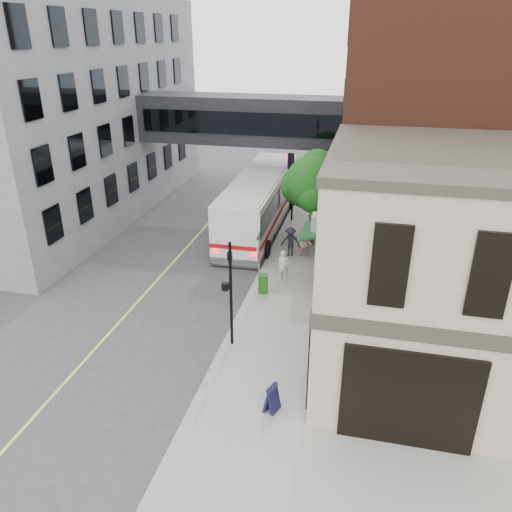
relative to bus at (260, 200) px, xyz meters
The scene contains 17 objects.
ground 15.61m from the bus, 84.60° to the right, with size 120.00×120.00×0.00m, color #38383A.
sidewalk_main 4.18m from the bus, 22.37° to the right, with size 4.00×60.00×0.15m, color gray.
corner_building 17.15m from the bus, 52.15° to the right, with size 10.19×8.12×8.45m.
brick_building 12.51m from the bus, ahead, with size 13.76×18.00×14.00m.
opposite_building 16.36m from the bus, behind, with size 14.00×24.00×14.00m, color slate.
skyway_bridge 5.46m from the bus, 120.92° to the left, with size 14.00×3.18×3.00m.
traffic_signal_near 13.59m from the bus, 82.26° to the right, with size 0.44×0.22×4.60m.
traffic_signal_far 2.72m from the bus, 42.56° to the left, with size 0.53×0.28×4.50m.
street_sign_pole 8.62m from the bus, 77.62° to the right, with size 0.08×0.75×3.00m.
street_tree 4.70m from the bus, 31.13° to the right, with size 3.80×3.20×5.60m.
lane_marking 6.76m from the bus, 123.16° to the right, with size 0.12×40.00×0.01m, color #D8CC4C.
bus is the anchor object (origin of this frame).
pedestrian_a 7.92m from the bus, 68.58° to the right, with size 0.58×0.38×1.59m, color silver.
pedestrian_b 5.66m from the bus, 49.78° to the right, with size 0.72×0.56×1.49m, color pink.
pedestrian_c 5.15m from the bus, 57.36° to the right, with size 1.11×0.64×1.71m, color black.
newspaper_box 9.23m from the bus, 76.27° to the right, with size 0.48×0.43×0.96m, color #175914.
sandwich_board 17.49m from the bus, 75.98° to the right, with size 0.36×0.55×0.99m, color black.
Camera 1 is at (5.23, -14.47, 11.87)m, focal length 35.00 mm.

